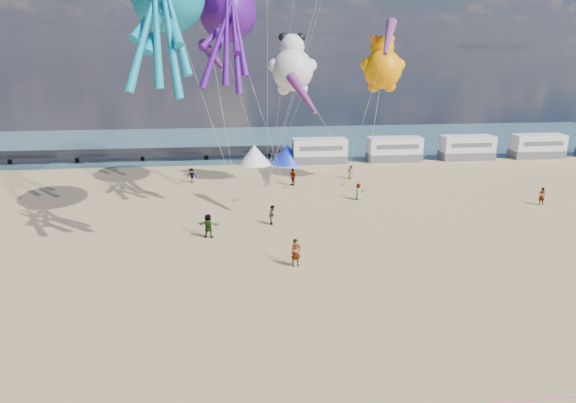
# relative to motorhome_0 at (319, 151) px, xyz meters

# --- Properties ---
(ground) EXTENTS (120.00, 120.00, 0.00)m
(ground) POSITION_rel_motorhome_0_xyz_m (-6.00, -40.00, -1.50)
(ground) COLOR tan
(ground) RESTS_ON ground
(water) EXTENTS (120.00, 120.00, 0.00)m
(water) POSITION_rel_motorhome_0_xyz_m (-6.00, 15.00, -1.48)
(water) COLOR #3A6170
(water) RESTS_ON ground
(pier) EXTENTS (60.00, 3.00, 0.50)m
(pier) POSITION_rel_motorhome_0_xyz_m (-34.00, 4.00, -0.50)
(pier) COLOR black
(pier) RESTS_ON ground
(motorhome_0) EXTENTS (6.60, 2.50, 3.00)m
(motorhome_0) POSITION_rel_motorhome_0_xyz_m (0.00, 0.00, 0.00)
(motorhome_0) COLOR silver
(motorhome_0) RESTS_ON ground
(motorhome_1) EXTENTS (6.60, 2.50, 3.00)m
(motorhome_1) POSITION_rel_motorhome_0_xyz_m (9.50, 0.00, 0.00)
(motorhome_1) COLOR silver
(motorhome_1) RESTS_ON ground
(motorhome_2) EXTENTS (6.60, 2.50, 3.00)m
(motorhome_2) POSITION_rel_motorhome_0_xyz_m (19.00, 0.00, 0.00)
(motorhome_2) COLOR silver
(motorhome_2) RESTS_ON ground
(motorhome_3) EXTENTS (6.60, 2.50, 3.00)m
(motorhome_3) POSITION_rel_motorhome_0_xyz_m (28.50, 0.00, 0.00)
(motorhome_3) COLOR silver
(motorhome_3) RESTS_ON ground
(tent_white) EXTENTS (4.00, 4.00, 2.40)m
(tent_white) POSITION_rel_motorhome_0_xyz_m (-8.00, 0.00, -0.30)
(tent_white) COLOR white
(tent_white) RESTS_ON ground
(tent_blue) EXTENTS (4.00, 4.00, 2.40)m
(tent_blue) POSITION_rel_motorhome_0_xyz_m (-4.00, 0.00, -0.30)
(tent_blue) COLOR #1933CC
(tent_blue) RESTS_ON ground
(standing_person) EXTENTS (0.77, 0.59, 1.87)m
(standing_person) POSITION_rel_motorhome_0_xyz_m (-6.79, -30.69, -0.57)
(standing_person) COLOR tan
(standing_person) RESTS_ON ground
(beachgoer_0) EXTENTS (0.66, 0.68, 1.57)m
(beachgoer_0) POSITION_rel_motorhome_0_xyz_m (0.93, -16.27, -0.71)
(beachgoer_0) COLOR #7F6659
(beachgoer_0) RESTS_ON ground
(beachgoer_1) EXTENTS (0.58, 0.82, 1.60)m
(beachgoer_1) POSITION_rel_motorhome_0_xyz_m (-7.60, -22.28, -0.70)
(beachgoer_1) COLOR #7F6659
(beachgoer_1) RESTS_ON ground
(beachgoer_2) EXTENTS (0.87, 0.74, 1.59)m
(beachgoer_2) POSITION_rel_motorhome_0_xyz_m (-14.98, -8.22, -0.70)
(beachgoer_2) COLOR #7F6659
(beachgoer_2) RESTS_ON ground
(beachgoer_3) EXTENTS (1.20, 1.32, 1.78)m
(beachgoer_3) POSITION_rel_motorhome_0_xyz_m (-4.56, -10.34, -0.61)
(beachgoer_3) COLOR #7F6659
(beachgoer_3) RESTS_ON ground
(beachgoer_4) EXTENTS (1.15, 0.69, 1.84)m
(beachgoer_4) POSITION_rel_motorhome_0_xyz_m (-12.65, -24.72, -0.58)
(beachgoer_4) COLOR #7F6659
(beachgoer_4) RESTS_ON ground
(beachgoer_5) EXTENTS (1.56, 0.59, 1.64)m
(beachgoer_5) POSITION_rel_motorhome_0_xyz_m (17.01, -19.69, -0.68)
(beachgoer_5) COLOR #7F6659
(beachgoer_5) RESTS_ON ground
(beachgoer_6) EXTENTS (0.62, 0.64, 1.48)m
(beachgoer_6) POSITION_rel_motorhome_0_xyz_m (2.01, -8.29, -0.76)
(beachgoer_6) COLOR #7F6659
(beachgoer_6) RESTS_ON ground
(sandbag_a) EXTENTS (0.50, 0.35, 0.22)m
(sandbag_a) POSITION_rel_motorhome_0_xyz_m (-10.33, -15.30, -1.39)
(sandbag_a) COLOR gray
(sandbag_a) RESTS_ON ground
(sandbag_b) EXTENTS (0.50, 0.35, 0.22)m
(sandbag_b) POSITION_rel_motorhome_0_xyz_m (-5.40, -11.77, -1.39)
(sandbag_b) COLOR gray
(sandbag_b) RESTS_ON ground
(sandbag_c) EXTENTS (0.50, 0.35, 0.22)m
(sandbag_c) POSITION_rel_motorhome_0_xyz_m (2.14, -13.80, -1.39)
(sandbag_c) COLOR gray
(sandbag_c) RESTS_ON ground
(sandbag_d) EXTENTS (0.50, 0.35, 0.22)m
(sandbag_d) POSITION_rel_motorhome_0_xyz_m (0.62, -11.30, -1.39)
(sandbag_d) COLOR gray
(sandbag_d) RESTS_ON ground
(sandbag_e) EXTENTS (0.50, 0.35, 0.22)m
(sandbag_e) POSITION_rel_motorhome_0_xyz_m (-7.15, -10.35, -1.39)
(sandbag_e) COLOR gray
(sandbag_e) RESTS_ON ground
(kite_octopus_purple) EXTENTS (6.79, 11.02, 11.71)m
(kite_octopus_purple) POSITION_rel_motorhome_0_xyz_m (-10.66, -11.64, 15.22)
(kite_octopus_purple) COLOR #470C7B
(kite_panda) EXTENTS (5.92, 5.72, 6.89)m
(kite_panda) POSITION_rel_motorhome_0_xyz_m (-4.64, -10.70, 10.10)
(kite_panda) COLOR silver
(kite_teddy_orange) EXTENTS (5.83, 5.68, 6.51)m
(kite_teddy_orange) POSITION_rel_motorhome_0_xyz_m (4.35, -10.54, 10.14)
(kite_teddy_orange) COLOR orange
(windsock_left) EXTENTS (2.95, 6.03, 5.99)m
(windsock_left) POSITION_rel_motorhome_0_xyz_m (-12.14, -13.25, 11.44)
(windsock_left) COLOR red
(windsock_mid) EXTENTS (3.32, 6.56, 6.65)m
(windsock_mid) POSITION_rel_motorhome_0_xyz_m (3.85, -13.55, 13.09)
(windsock_mid) COLOR red
(windsock_right) EXTENTS (2.38, 5.17, 5.13)m
(windsock_right) POSITION_rel_motorhome_0_xyz_m (-5.01, -20.57, 8.69)
(windsock_right) COLOR red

